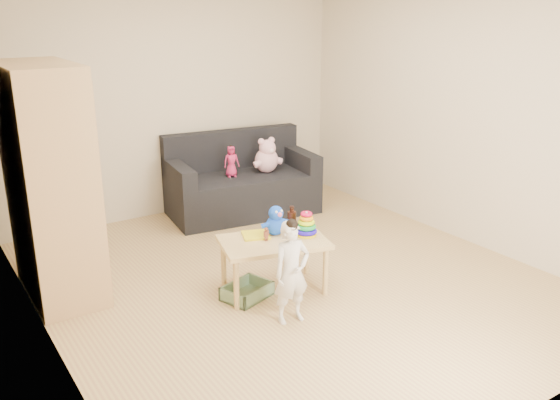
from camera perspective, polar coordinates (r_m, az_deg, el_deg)
room at (r=4.82m, az=1.15°, el=6.47°), size 4.50×4.50×4.50m
wardrobe at (r=5.04m, az=-21.28°, el=1.48°), size 0.52×1.04×1.88m
sofa at (r=6.79m, az=-3.61°, el=0.60°), size 1.73×1.03×0.46m
play_table at (r=4.95m, az=-0.61°, el=-6.30°), size 0.97×0.75×0.45m
storage_bin at (r=4.91m, az=-3.20°, el=-8.74°), size 0.45×0.39×0.11m
toddler at (r=4.43m, az=1.12°, el=-7.10°), size 0.30×0.22×0.78m
pink_bear at (r=6.77m, az=-1.31°, el=4.10°), size 0.34×0.31×0.34m
doll at (r=6.60m, az=-4.71°, el=3.70°), size 0.19×0.15×0.34m
ring_stacker at (r=4.93m, az=2.55°, el=-2.53°), size 0.18×0.18×0.21m
brown_bottle at (r=5.03m, az=1.14°, el=-1.96°), size 0.08×0.08×0.22m
blue_plush at (r=4.94m, az=-0.47°, el=-1.91°), size 0.27×0.24×0.26m
wooden_figure at (r=4.83m, az=-1.33°, el=-3.30°), size 0.05×0.05×0.12m
yellow_book at (r=4.95m, az=-2.35°, el=-3.39°), size 0.28×0.28×0.02m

